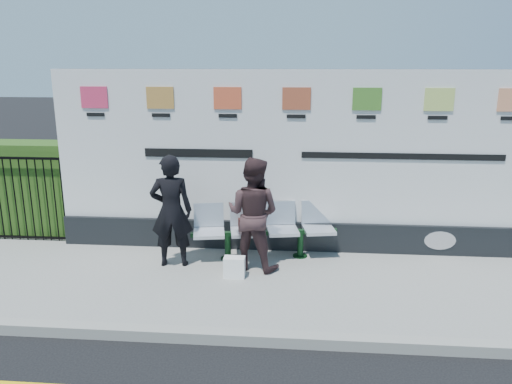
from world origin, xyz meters
TOP-DOWN VIEW (x-y plane):
  - pavement at (0.00, 2.50)m, footprint 14.00×3.00m
  - kerb at (0.00, 1.00)m, footprint 14.00×0.18m
  - billboard at (0.50, 3.85)m, footprint 8.00×0.30m
  - hedge at (-4.58, 4.30)m, footprint 2.35×0.70m
  - railing at (-4.58, 3.85)m, footprint 2.05×0.06m
  - bench at (0.03, 3.37)m, footprint 2.34×0.98m
  - woman_left at (-1.39, 2.98)m, footprint 0.70×0.51m
  - woman_right at (-0.12, 2.98)m, footprint 1.01×0.89m
  - handbag_brown at (-0.27, 3.32)m, footprint 0.26×0.14m
  - carrier_bag_white at (-0.37, 2.59)m, footprint 0.31×0.19m

SIDE VIEW (x-z plane):
  - pavement at x=0.00m, z-range 0.00..0.12m
  - kerb at x=0.00m, z-range 0.00..0.14m
  - carrier_bag_white at x=-0.37m, z-range 0.12..0.43m
  - bench at x=0.03m, z-range 0.12..0.61m
  - handbag_brown at x=-0.27m, z-range 0.61..0.80m
  - railing at x=-4.58m, z-range 0.12..1.66m
  - hedge at x=-4.58m, z-range 0.12..1.82m
  - woman_right at x=-0.12m, z-range 0.12..1.87m
  - woman_left at x=-1.39m, z-range 0.12..1.89m
  - billboard at x=0.50m, z-range -0.08..2.92m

